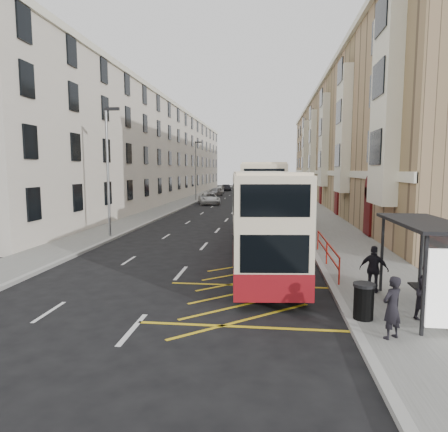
# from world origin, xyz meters

# --- Properties ---
(ground) EXTENTS (200.00, 200.00, 0.00)m
(ground) POSITION_xyz_m (0.00, 0.00, 0.00)
(ground) COLOR black
(ground) RESTS_ON ground
(pavement_right) EXTENTS (4.00, 120.00, 0.15)m
(pavement_right) POSITION_xyz_m (8.00, 30.00, 0.07)
(pavement_right) COLOR slate
(pavement_right) RESTS_ON ground
(pavement_left) EXTENTS (3.00, 120.00, 0.15)m
(pavement_left) POSITION_xyz_m (-7.50, 30.00, 0.07)
(pavement_left) COLOR slate
(pavement_left) RESTS_ON ground
(kerb_right) EXTENTS (0.25, 120.00, 0.15)m
(kerb_right) POSITION_xyz_m (6.00, 30.00, 0.07)
(kerb_right) COLOR #9C9B96
(kerb_right) RESTS_ON ground
(kerb_left) EXTENTS (0.25, 120.00, 0.15)m
(kerb_left) POSITION_xyz_m (-6.00, 30.00, 0.07)
(kerb_left) COLOR #9C9B96
(kerb_left) RESTS_ON ground
(road_markings) EXTENTS (10.00, 110.00, 0.01)m
(road_markings) POSITION_xyz_m (0.00, 45.00, 0.01)
(road_markings) COLOR silver
(road_markings) RESTS_ON ground
(terrace_right) EXTENTS (10.75, 79.00, 15.25)m
(terrace_right) POSITION_xyz_m (14.88, 45.38, 7.52)
(terrace_right) COLOR tan
(terrace_right) RESTS_ON ground
(terrace_left) EXTENTS (9.18, 79.00, 13.25)m
(terrace_left) POSITION_xyz_m (-13.43, 45.50, 6.52)
(terrace_left) COLOR beige
(terrace_left) RESTS_ON ground
(bus_shelter) EXTENTS (1.65, 4.25, 2.70)m
(bus_shelter) POSITION_xyz_m (8.34, -0.39, 2.14)
(bus_shelter) COLOR black
(bus_shelter) RESTS_ON pavement_right
(guard_railing) EXTENTS (0.06, 6.56, 1.01)m
(guard_railing) POSITION_xyz_m (6.25, 5.75, 0.86)
(guard_railing) COLOR red
(guard_railing) RESTS_ON pavement_right
(street_lamp_near) EXTENTS (0.93, 0.18, 8.00)m
(street_lamp_near) POSITION_xyz_m (-6.35, 12.00, 4.64)
(street_lamp_near) COLOR gray
(street_lamp_near) RESTS_ON pavement_left
(street_lamp_far) EXTENTS (0.93, 0.18, 8.00)m
(street_lamp_far) POSITION_xyz_m (-6.35, 42.00, 4.64)
(street_lamp_far) COLOR gray
(street_lamp_far) RESTS_ON pavement_left
(double_decker_front) EXTENTS (3.44, 10.86, 4.26)m
(double_decker_front) POSITION_xyz_m (3.35, 4.95, 2.17)
(double_decker_front) COLOR #F8E5C1
(double_decker_front) RESTS_ON ground
(double_decker_rear) EXTENTS (2.81, 12.01, 4.78)m
(double_decker_rear) POSITION_xyz_m (3.34, 16.86, 2.44)
(double_decker_rear) COLOR #F8E5C1
(double_decker_rear) RESTS_ON ground
(litter_bin) EXTENTS (0.62, 0.62, 1.02)m
(litter_bin) POSITION_xyz_m (6.35, -0.88, 0.68)
(litter_bin) COLOR black
(litter_bin) RESTS_ON pavement_right
(pedestrian_near) EXTENTS (0.69, 0.64, 1.59)m
(pedestrian_near) POSITION_xyz_m (6.73, -2.17, 0.95)
(pedestrian_near) COLOR black
(pedestrian_near) RESTS_ON pavement_right
(pedestrian_mid) EXTENTS (0.98, 0.90, 1.63)m
(pedestrian_mid) POSITION_xyz_m (8.14, -0.72, 0.96)
(pedestrian_mid) COLOR black
(pedestrian_mid) RESTS_ON pavement_right
(pedestrian_far) EXTENTS (1.03, 0.72, 1.62)m
(pedestrian_far) POSITION_xyz_m (7.26, 1.68, 0.96)
(pedestrian_far) COLOR black
(pedestrian_far) RESTS_ON pavement_right
(white_van) EXTENTS (3.59, 5.58, 1.43)m
(white_van) POSITION_xyz_m (-3.90, 37.64, 0.72)
(white_van) COLOR silver
(white_van) RESTS_ON ground
(car_silver) EXTENTS (2.81, 4.53, 1.44)m
(car_silver) POSITION_xyz_m (-5.20, 53.39, 0.72)
(car_silver) COLOR #939499
(car_silver) RESTS_ON ground
(car_dark) EXTENTS (2.34, 4.16, 1.30)m
(car_dark) POSITION_xyz_m (-5.20, 69.83, 0.65)
(car_dark) COLOR black
(car_dark) RESTS_ON ground
(car_red) EXTENTS (3.35, 5.42, 1.46)m
(car_red) POSITION_xyz_m (4.26, 66.10, 0.73)
(car_red) COLOR maroon
(car_red) RESTS_ON ground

